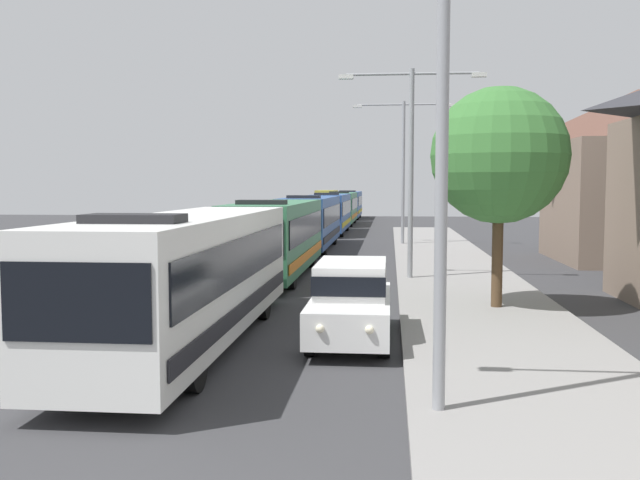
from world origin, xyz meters
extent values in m
cube|color=silver|center=(-1.30, 10.19, 1.70)|extent=(2.50, 11.96, 2.70)
cube|color=black|center=(-0.03, 10.19, 2.05)|extent=(0.04, 11.00, 1.00)
cube|color=black|center=(-2.57, 10.19, 2.05)|extent=(0.04, 11.00, 1.00)
cube|color=black|center=(-1.30, 4.19, 2.00)|extent=(2.30, 0.04, 1.20)
cube|color=black|center=(-0.02, 10.19, 0.90)|extent=(0.03, 11.36, 0.36)
cube|color=black|center=(-1.30, 6.60, 3.13)|extent=(1.75, 0.90, 0.16)
cylinder|color=black|center=(-0.20, 6.48, 0.50)|extent=(0.28, 1.00, 1.00)
cylinder|color=black|center=(-2.40, 6.48, 0.50)|extent=(0.28, 1.00, 1.00)
cylinder|color=black|center=(-0.20, 13.48, 0.50)|extent=(0.28, 1.00, 1.00)
cylinder|color=black|center=(-2.40, 13.48, 0.50)|extent=(0.28, 1.00, 1.00)
cube|color=#33724C|center=(-1.30, 22.68, 1.70)|extent=(2.50, 11.45, 2.70)
cube|color=black|center=(-0.03, 22.68, 2.05)|extent=(0.04, 10.54, 1.00)
cube|color=black|center=(-2.57, 22.68, 2.05)|extent=(0.04, 10.54, 1.00)
cube|color=black|center=(-1.30, 16.94, 2.00)|extent=(2.30, 0.04, 1.20)
cube|color=orange|center=(-0.02, 22.68, 0.90)|extent=(0.03, 10.88, 0.36)
cube|color=black|center=(-1.30, 19.25, 3.13)|extent=(1.75, 0.90, 0.16)
cylinder|color=black|center=(-0.20, 19.13, 0.50)|extent=(0.28, 1.00, 1.00)
cylinder|color=black|center=(-2.40, 19.13, 0.50)|extent=(0.28, 1.00, 1.00)
cylinder|color=black|center=(-0.20, 25.83, 0.50)|extent=(0.28, 1.00, 1.00)
cylinder|color=black|center=(-2.40, 25.83, 0.50)|extent=(0.28, 1.00, 1.00)
cube|color=#284C8C|center=(-1.30, 35.17, 1.70)|extent=(2.50, 12.04, 2.70)
cube|color=black|center=(-0.03, 35.17, 2.05)|extent=(0.04, 11.08, 1.00)
cube|color=black|center=(-2.57, 35.17, 2.05)|extent=(0.04, 11.08, 1.00)
cube|color=black|center=(-1.30, 29.13, 2.00)|extent=(2.30, 0.04, 1.20)
cube|color=black|center=(-0.02, 35.17, 0.90)|extent=(0.03, 11.44, 0.36)
cube|color=black|center=(-1.30, 31.56, 3.13)|extent=(1.75, 0.90, 0.16)
cylinder|color=black|center=(-0.20, 31.44, 0.50)|extent=(0.28, 1.00, 1.00)
cylinder|color=black|center=(-2.40, 31.44, 0.50)|extent=(0.28, 1.00, 1.00)
cylinder|color=black|center=(-0.20, 38.48, 0.50)|extent=(0.28, 1.00, 1.00)
cylinder|color=black|center=(-2.40, 38.48, 0.50)|extent=(0.28, 1.00, 1.00)
cube|color=#284C8C|center=(-1.30, 48.58, 1.70)|extent=(2.50, 11.26, 2.70)
cube|color=black|center=(-0.03, 48.58, 2.05)|extent=(0.04, 10.36, 1.00)
cube|color=black|center=(-2.57, 48.58, 2.05)|extent=(0.04, 10.36, 1.00)
cube|color=black|center=(-1.30, 42.93, 2.00)|extent=(2.30, 0.04, 1.20)
cube|color=gold|center=(-0.02, 48.58, 0.90)|extent=(0.03, 10.70, 0.36)
cube|color=black|center=(-1.30, 45.21, 3.13)|extent=(1.75, 0.90, 0.16)
cylinder|color=black|center=(-0.20, 45.09, 0.50)|extent=(0.28, 1.00, 1.00)
cylinder|color=black|center=(-2.40, 45.09, 0.50)|extent=(0.28, 1.00, 1.00)
cylinder|color=black|center=(-0.20, 51.68, 0.50)|extent=(0.28, 1.00, 1.00)
cylinder|color=black|center=(-2.40, 51.68, 0.50)|extent=(0.28, 1.00, 1.00)
cube|color=#33724C|center=(-1.30, 61.17, 1.70)|extent=(2.50, 11.16, 2.70)
cube|color=black|center=(-0.03, 61.17, 2.05)|extent=(0.04, 10.27, 1.00)
cube|color=black|center=(-2.57, 61.17, 2.05)|extent=(0.04, 10.27, 1.00)
cube|color=black|center=(-1.30, 55.57, 2.00)|extent=(2.30, 0.04, 1.20)
cube|color=orange|center=(-0.02, 61.17, 0.90)|extent=(0.03, 10.60, 0.36)
cube|color=black|center=(-1.30, 57.82, 3.13)|extent=(1.75, 0.90, 0.16)
cylinder|color=black|center=(-0.20, 57.71, 0.50)|extent=(0.28, 1.00, 1.00)
cylinder|color=black|center=(-2.40, 57.71, 0.50)|extent=(0.28, 1.00, 1.00)
cylinder|color=black|center=(-0.20, 64.24, 0.50)|extent=(0.28, 1.00, 1.00)
cylinder|color=black|center=(-2.40, 64.24, 0.50)|extent=(0.28, 1.00, 1.00)
cube|color=#284C8C|center=(-1.30, 73.36, 1.70)|extent=(2.50, 10.41, 2.70)
cube|color=black|center=(-0.03, 73.36, 2.05)|extent=(0.04, 9.58, 1.00)
cube|color=black|center=(-2.57, 73.36, 2.05)|extent=(0.04, 9.58, 1.00)
cube|color=black|center=(-1.30, 68.14, 2.00)|extent=(2.30, 0.04, 1.20)
cube|color=gold|center=(-0.02, 73.36, 0.90)|extent=(0.03, 9.89, 0.36)
cube|color=black|center=(-1.30, 70.24, 3.13)|extent=(1.75, 0.90, 0.16)
cylinder|color=black|center=(-0.20, 70.14, 0.50)|extent=(0.28, 1.00, 1.00)
cylinder|color=black|center=(-2.40, 70.14, 0.50)|extent=(0.28, 1.00, 1.00)
cylinder|color=black|center=(-0.20, 76.23, 0.50)|extent=(0.28, 1.00, 1.00)
cylinder|color=black|center=(-2.40, 76.23, 0.50)|extent=(0.28, 1.00, 1.00)
cube|color=white|center=(2.40, 10.91, 0.70)|extent=(1.84, 4.93, 0.80)
cube|color=white|center=(2.40, 11.06, 1.50)|extent=(1.62, 2.86, 0.80)
cube|color=black|center=(2.40, 11.06, 1.50)|extent=(1.66, 2.96, 0.44)
sphere|color=#F9EFCC|center=(1.89, 8.42, 0.80)|extent=(0.18, 0.18, 0.18)
sphere|color=#F9EFCC|center=(2.91, 8.42, 0.80)|extent=(0.18, 0.18, 0.18)
cylinder|color=black|center=(1.58, 9.38, 0.35)|extent=(0.22, 0.70, 0.70)
cylinder|color=black|center=(3.22, 9.38, 0.35)|extent=(0.22, 0.70, 0.70)
cylinder|color=black|center=(1.58, 12.44, 0.35)|extent=(0.22, 0.70, 0.70)
cylinder|color=black|center=(3.22, 12.44, 0.35)|extent=(0.22, 0.70, 0.70)
cube|color=navy|center=(-4.60, 77.43, 1.45)|extent=(2.30, 1.80, 2.20)
cube|color=gold|center=(-4.60, 81.62, 1.80)|extent=(2.35, 6.58, 2.70)
cube|color=black|center=(-4.60, 76.51, 1.75)|extent=(2.07, 0.04, 0.90)
cylinder|color=black|center=(-5.63, 77.43, 0.45)|extent=(0.26, 0.90, 0.90)
cylinder|color=black|center=(-3.57, 77.43, 0.45)|extent=(0.26, 0.90, 0.90)
cylinder|color=black|center=(-5.63, 83.03, 0.45)|extent=(0.26, 0.90, 0.90)
cylinder|color=black|center=(-3.57, 83.03, 0.45)|extent=(0.26, 0.90, 0.90)
cylinder|color=gray|center=(4.10, 5.48, 4.18)|extent=(0.20, 0.20, 8.07)
cylinder|color=gray|center=(4.10, 21.67, 4.17)|extent=(0.20, 0.20, 8.03)
cylinder|color=gray|center=(2.84, 21.67, 7.98)|extent=(2.52, 0.10, 0.10)
cube|color=silver|center=(1.58, 21.67, 7.90)|extent=(0.56, 0.28, 0.16)
cylinder|color=gray|center=(5.36, 21.67, 7.98)|extent=(2.52, 0.10, 0.10)
cube|color=silver|center=(6.62, 21.67, 7.90)|extent=(0.56, 0.28, 0.16)
cylinder|color=gray|center=(4.10, 37.85, 4.51)|extent=(0.20, 0.20, 8.72)
cylinder|color=gray|center=(2.68, 37.85, 8.67)|extent=(2.84, 0.10, 0.10)
cube|color=silver|center=(1.26, 37.85, 8.59)|extent=(0.56, 0.28, 0.16)
cylinder|color=gray|center=(5.52, 37.85, 8.67)|extent=(2.84, 0.10, 0.10)
cube|color=silver|center=(6.94, 37.85, 8.59)|extent=(0.56, 0.28, 0.16)
cylinder|color=#4C3823|center=(6.46, 15.27, 1.58)|extent=(0.32, 0.32, 2.86)
sphere|color=#387033|center=(6.46, 15.27, 4.60)|extent=(3.99, 3.99, 3.99)
cube|color=#7A6656|center=(15.24, 30.01, 2.94)|extent=(7.35, 8.21, 5.87)
pyramid|color=brown|center=(15.24, 30.01, 7.13)|extent=(7.71, 8.62, 2.52)
camera|label=1|loc=(3.30, -5.59, 3.72)|focal=39.22mm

